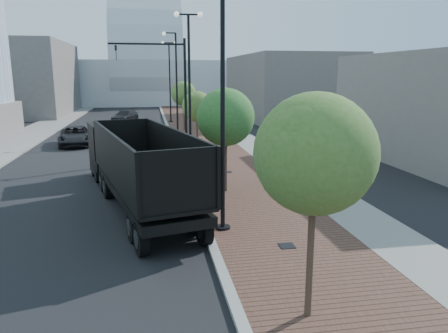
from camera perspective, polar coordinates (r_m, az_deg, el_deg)
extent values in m
cube|color=#4C2D23|center=(45.28, -3.03, 5.17)|extent=(7.00, 140.00, 0.12)
cube|color=slate|center=(45.68, 0.35, 5.26)|extent=(2.40, 140.00, 0.13)
cube|color=gray|center=(44.99, -7.47, 5.05)|extent=(0.30, 140.00, 0.14)
cube|color=slate|center=(46.30, -23.80, 4.30)|extent=(4.00, 140.00, 0.12)
cube|color=black|center=(24.12, -14.33, 2.49)|extent=(3.08, 3.15, 2.63)
cube|color=black|center=(25.73, -14.78, 1.11)|extent=(2.48, 1.06, 1.32)
cube|color=black|center=(22.78, -13.62, 0.28)|extent=(2.65, 1.38, 0.51)
cube|color=black|center=(17.53, -10.44, -3.16)|extent=(4.55, 9.63, 0.35)
cube|color=black|center=(17.43, -10.49, -1.88)|extent=(4.65, 9.66, 0.12)
cube|color=black|center=(16.98, -14.79, 1.05)|extent=(2.30, 9.09, 2.03)
cube|color=black|center=(17.53, -6.59, 1.72)|extent=(2.30, 9.09, 2.03)
cube|color=black|center=(12.92, -6.05, -2.08)|extent=(2.49, 0.71, 2.03)
cube|color=black|center=(21.60, -13.36, 3.47)|extent=(2.49, 0.71, 2.03)
cylinder|color=black|center=(23.61, -16.49, -0.73)|extent=(0.56, 1.15, 1.11)
cylinder|color=silver|center=(23.61, -16.49, -0.73)|extent=(0.48, 0.67, 0.61)
cylinder|color=black|center=(23.95, -11.44, -0.28)|extent=(0.56, 1.15, 1.11)
cylinder|color=silver|center=(23.95, -11.44, -0.28)|extent=(0.48, 0.67, 0.61)
cylinder|color=black|center=(25.17, -16.96, 0.03)|extent=(0.56, 1.15, 1.11)
cylinder|color=silver|center=(25.17, -16.96, 0.03)|extent=(0.48, 0.67, 0.61)
cylinder|color=black|center=(25.48, -12.21, 0.44)|extent=(0.56, 1.15, 1.11)
cylinder|color=silver|center=(25.48, -12.21, 0.44)|extent=(0.48, 0.67, 0.61)
cylinder|color=black|center=(13.95, -11.03, -9.47)|extent=(0.56, 1.15, 1.11)
cylinder|color=silver|center=(13.95, -11.03, -9.47)|extent=(0.48, 0.67, 0.61)
cylinder|color=black|center=(14.50, -2.72, -8.38)|extent=(0.56, 1.15, 1.11)
cylinder|color=silver|center=(14.50, -2.72, -8.38)|extent=(0.48, 0.67, 0.61)
cylinder|color=black|center=(15.05, -12.04, -7.87)|extent=(0.56, 1.15, 1.11)
cylinder|color=silver|center=(15.05, -12.04, -7.87)|extent=(0.48, 0.67, 0.61)
cylinder|color=black|center=(15.56, -4.30, -6.94)|extent=(0.56, 1.15, 1.11)
cylinder|color=silver|center=(15.56, -4.30, -6.94)|extent=(0.48, 0.67, 0.61)
cylinder|color=black|center=(20.52, -15.34, -2.59)|extent=(0.56, 1.15, 1.11)
cylinder|color=silver|center=(20.52, -15.34, -2.59)|extent=(0.48, 0.67, 0.61)
cylinder|color=black|center=(20.91, -9.57, -2.04)|extent=(0.56, 1.15, 1.11)
cylinder|color=silver|center=(20.91, -9.57, -2.04)|extent=(0.48, 0.67, 0.61)
cylinder|color=black|center=(21.68, -15.81, -1.83)|extent=(0.56, 1.15, 1.11)
cylinder|color=silver|center=(21.68, -15.81, -1.83)|extent=(0.48, 0.67, 0.61)
cylinder|color=black|center=(22.04, -10.33, -1.33)|extent=(0.56, 1.15, 1.11)
cylinder|color=silver|center=(22.04, -10.33, -1.33)|extent=(0.48, 0.67, 0.61)
imported|color=white|center=(30.02, -11.17, 2.78)|extent=(3.44, 5.32, 1.65)
imported|color=black|center=(36.61, -19.24, 3.90)|extent=(3.14, 5.68, 1.51)
imported|color=black|center=(52.50, -13.08, 6.57)|extent=(3.50, 5.29, 1.43)
imported|color=black|center=(27.06, 9.00, 1.91)|extent=(0.67, 0.47, 1.73)
cylinder|color=black|center=(15.83, -0.18, -8.32)|extent=(0.56, 0.56, 0.20)
cylinder|color=black|center=(14.85, -0.19, 8.22)|extent=(0.16, 0.16, 9.00)
cylinder|color=black|center=(27.30, -4.46, 0.48)|extent=(0.56, 0.56, 0.20)
cylinder|color=black|center=(26.74, -4.63, 10.01)|extent=(0.16, 0.16, 9.00)
cylinder|color=black|center=(26.94, -4.80, 19.61)|extent=(1.40, 0.10, 0.10)
sphere|color=silver|center=(26.88, -6.38, 19.60)|extent=(0.32, 0.32, 0.32)
sphere|color=silver|center=(27.01, -3.23, 19.61)|extent=(0.32, 0.32, 0.32)
cylinder|color=black|center=(39.08, -6.19, 4.04)|extent=(0.56, 0.56, 0.20)
cylinder|color=black|center=(38.70, -6.34, 10.67)|extent=(0.16, 0.16, 9.00)
cylinder|color=black|center=(38.81, -7.28, 17.31)|extent=(1.00, 0.10, 0.10)
sphere|color=silver|center=(38.78, -8.05, 17.19)|extent=(0.32, 0.32, 0.32)
cylinder|color=black|center=(50.97, -7.11, 5.94)|extent=(0.56, 0.56, 0.20)
cylinder|color=black|center=(50.67, -7.25, 11.02)|extent=(0.16, 0.16, 9.00)
cylinder|color=black|center=(50.78, -7.39, 16.10)|extent=(1.40, 0.10, 0.10)
sphere|color=silver|center=(50.75, -8.21, 16.08)|extent=(0.32, 0.32, 0.32)
sphere|color=silver|center=(50.82, -6.57, 16.12)|extent=(0.32, 0.32, 0.32)
cylinder|color=black|center=(29.75, -5.16, 9.03)|extent=(0.18, 0.18, 8.00)
cylinder|color=black|center=(29.66, -10.31, 15.84)|extent=(5.00, 0.12, 0.12)
imported|color=black|center=(29.70, -14.25, 14.50)|extent=(0.16, 0.20, 1.00)
cylinder|color=#382619|center=(10.05, 11.53, -10.31)|extent=(0.16, 0.16, 3.71)
sphere|color=#3E6322|center=(9.45, 12.08, 1.67)|extent=(2.69, 2.69, 2.69)
sphere|color=#3E6322|center=(9.92, 13.51, 0.54)|extent=(1.88, 1.88, 1.88)
sphere|color=#3E6322|center=(9.00, 11.11, 3.59)|extent=(1.61, 1.61, 1.61)
cylinder|color=#382619|center=(20.30, 0.20, 1.08)|extent=(0.16, 0.16, 3.45)
sphere|color=#275D20|center=(20.01, 0.21, 6.62)|extent=(2.72, 2.72, 2.72)
sphere|color=#275D20|center=(20.40, 1.17, 6.03)|extent=(1.90, 1.90, 1.90)
sphere|color=#275D20|center=(19.63, -0.51, 7.52)|extent=(1.63, 1.63, 1.63)
cylinder|color=#382619|center=(32.06, -3.60, 4.89)|extent=(0.16, 0.16, 3.09)
sphere|color=#426121|center=(31.88, -3.64, 8.04)|extent=(2.25, 2.25, 2.25)
sphere|color=#426121|center=(32.24, -2.98, 7.70)|extent=(1.57, 1.57, 1.57)
sphere|color=#426121|center=(31.53, -4.13, 8.54)|extent=(1.35, 1.35, 1.35)
cylinder|color=#382619|center=(43.92, -5.37, 7.10)|extent=(0.16, 0.16, 3.46)
sphere|color=#406522|center=(43.79, -5.42, 9.68)|extent=(2.51, 2.51, 2.51)
sphere|color=#406522|center=(44.13, -4.93, 9.39)|extent=(1.75, 1.75, 1.75)
sphere|color=#406522|center=(43.45, -5.80, 10.11)|extent=(1.50, 1.50, 1.50)
cube|color=#B2B8BD|center=(89.62, -10.21, 11.05)|extent=(50.00, 28.00, 8.00)
cube|color=#5E5955|center=(67.09, -26.07, 10.51)|extent=(14.00, 20.00, 10.00)
cube|color=#635D59|center=(57.49, 8.34, 10.52)|extent=(12.00, 22.00, 8.00)
cube|color=black|center=(14.43, 8.39, -10.44)|extent=(0.50, 0.50, 0.02)
cube|color=black|center=(24.62, 0.39, -0.71)|extent=(0.50, 0.50, 0.02)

